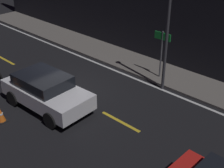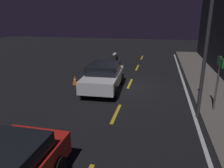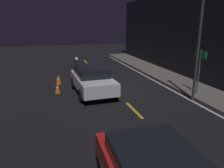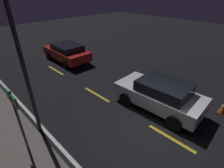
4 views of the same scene
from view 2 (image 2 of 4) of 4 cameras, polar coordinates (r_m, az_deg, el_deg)
name	(u,v)px [view 2 (image 2 of 4)]	position (r m, az deg, el deg)	size (l,w,h in m)	color
ground_plane	(128,88)	(12.85, 4.10, -1.18)	(56.00, 56.00, 0.00)	black
raised_curb	(213,93)	(13.08, 24.97, -2.25)	(28.00, 2.27, 0.11)	#605B56
lane_dash_a	(142,58)	(22.50, 7.81, 6.86)	(2.00, 0.14, 0.01)	gold
lane_dash_b	(137,67)	(18.11, 6.62, 4.31)	(2.00, 0.14, 0.01)	gold
lane_dash_c	(130,83)	(13.79, 4.70, 0.14)	(2.00, 0.14, 0.01)	gold
lane_dash_d	(116,113)	(9.64, 1.07, -7.71)	(2.00, 0.14, 0.01)	gold
lane_solid_kerb	(187,92)	(12.85, 18.93, -2.11)	(25.20, 0.14, 0.01)	silver
sedan_white	(104,76)	(12.44, -2.23, 2.09)	(4.16, 2.11, 1.49)	silver
motorcycle	(114,63)	(16.78, 0.65, 5.62)	(2.35, 0.37, 1.39)	black
traffic_cone_near	(87,72)	(15.24, -6.50, 3.07)	(0.46, 0.46, 0.68)	black
traffic_cone_mid	(75,80)	(13.58, -9.63, 0.97)	(0.41, 0.41, 0.61)	black
shop_sign	(219,73)	(10.26, 26.13, 2.66)	(0.90, 0.08, 2.40)	#4C4C51
street_lamp	(207,40)	(9.15, 23.62, 10.59)	(0.28, 0.28, 5.76)	#333338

